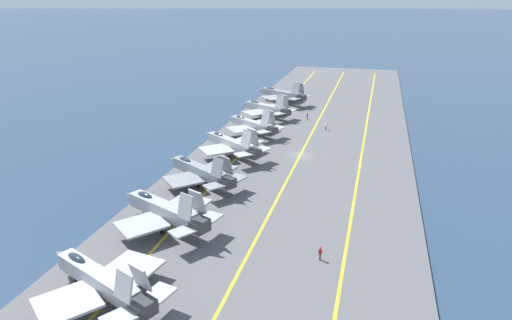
% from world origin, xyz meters
% --- Properties ---
extents(ground_plane, '(2000.00, 2000.00, 0.00)m').
position_xyz_m(ground_plane, '(0.00, 0.00, 0.00)').
color(ground_plane, navy).
extents(carrier_deck, '(225.70, 41.20, 0.40)m').
position_xyz_m(carrier_deck, '(0.00, 0.00, 0.20)').
color(carrier_deck, '#565659').
rests_on(carrier_deck, ground).
extents(deck_stripe_foul_line, '(203.13, 1.68, 0.01)m').
position_xyz_m(deck_stripe_foul_line, '(0.00, -11.33, 0.40)').
color(deck_stripe_foul_line, yellow).
rests_on(deck_stripe_foul_line, carrier_deck).
extents(deck_stripe_centerline, '(203.13, 0.36, 0.01)m').
position_xyz_m(deck_stripe_centerline, '(0.00, 0.00, 0.40)').
color(deck_stripe_centerline, yellow).
rests_on(deck_stripe_centerline, carrier_deck).
extents(deck_stripe_edge_line, '(203.13, 0.81, 0.01)m').
position_xyz_m(deck_stripe_edge_line, '(0.00, 11.33, 0.40)').
color(deck_stripe_edge_line, yellow).
rests_on(deck_stripe_edge_line, carrier_deck).
extents(parked_jet_nearest, '(13.50, 16.11, 5.85)m').
position_xyz_m(parked_jet_nearest, '(-48.64, 11.86, 2.77)').
color(parked_jet_nearest, '#A8AAAF').
rests_on(parked_jet_nearest, carrier_deck).
extents(parked_jet_second, '(13.72, 15.77, 6.61)m').
position_xyz_m(parked_jet_second, '(-33.16, 12.32, 3.01)').
color(parked_jet_second, '#9EA3A8').
rests_on(parked_jet_second, carrier_deck).
extents(parked_jet_third, '(13.07, 15.81, 6.01)m').
position_xyz_m(parked_jet_third, '(-18.20, 13.20, 2.70)').
color(parked_jet_third, gray).
rests_on(parked_jet_third, carrier_deck).
extents(parked_jet_fourth, '(13.45, 15.62, 6.51)m').
position_xyz_m(parked_jet_fourth, '(-4.01, 12.50, 2.97)').
color(parked_jet_fourth, '#A8AAAF').
rests_on(parked_jet_fourth, carrier_deck).
extents(parked_jet_fifth, '(12.54, 14.87, 6.22)m').
position_xyz_m(parked_jet_fifth, '(10.99, 12.59, 2.69)').
color(parked_jet_fifth, '#A8AAAF').
rests_on(parked_jet_fifth, carrier_deck).
extents(parked_jet_sixth, '(13.24, 15.36, 6.22)m').
position_xyz_m(parked_jet_sixth, '(26.37, 13.22, 2.72)').
color(parked_jet_sixth, '#A8AAAF').
rests_on(parked_jet_sixth, carrier_deck).
extents(parked_jet_seventh, '(13.17, 16.82, 6.51)m').
position_xyz_m(parked_jet_seventh, '(42.13, 12.59, 3.13)').
color(parked_jet_seventh, gray).
rests_on(parked_jet_seventh, carrier_deck).
extents(crew_red_vest, '(0.35, 0.43, 1.73)m').
position_xyz_m(crew_red_vest, '(-35.67, -8.37, 1.35)').
color(crew_red_vest, '#4C473D').
rests_on(crew_red_vest, carrier_deck).
extents(crew_white_vest, '(0.45, 0.39, 1.85)m').
position_xyz_m(crew_white_vest, '(18.66, -2.70, 1.42)').
color(crew_white_vest, '#383328').
rests_on(crew_white_vest, carrier_deck).
extents(crew_purple_vest, '(0.41, 0.30, 1.74)m').
position_xyz_m(crew_purple_vest, '(26.61, 2.82, 1.36)').
color(crew_purple_vest, '#4C473D').
rests_on(crew_purple_vest, carrier_deck).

